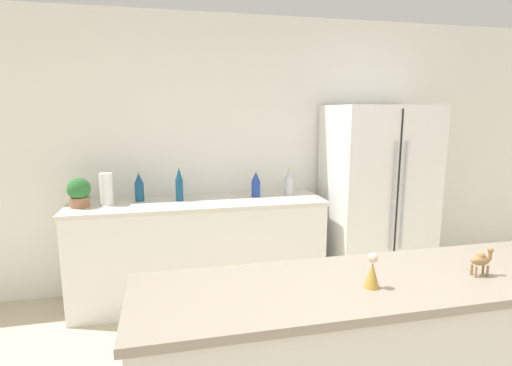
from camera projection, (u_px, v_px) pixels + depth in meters
wall_back at (249, 154)px, 3.86m from camera, size 8.00×0.06×2.55m
back_counter at (200, 250)px, 3.58m from camera, size 2.20×0.63×0.91m
refrigerator at (376, 198)px, 3.81m from camera, size 0.92×0.73×1.74m
potted_plant at (79, 192)px, 3.24m from camera, size 0.18×0.18×0.24m
paper_towel_roll at (106, 189)px, 3.31m from camera, size 0.11×0.11×0.27m
back_bottle_0 at (256, 185)px, 3.64m from camera, size 0.08×0.08×0.24m
back_bottle_1 at (139, 187)px, 3.46m from camera, size 0.08×0.08×0.26m
back_bottle_2 at (179, 184)px, 3.47m from camera, size 0.06×0.06×0.30m
back_bottle_3 at (289, 182)px, 3.72m from camera, size 0.08×0.08×0.25m
camel_figurine at (482, 259)px, 1.68m from camera, size 0.10×0.05×0.12m
wise_man_figurine_crimson at (372, 273)px, 1.57m from camera, size 0.06×0.06×0.14m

